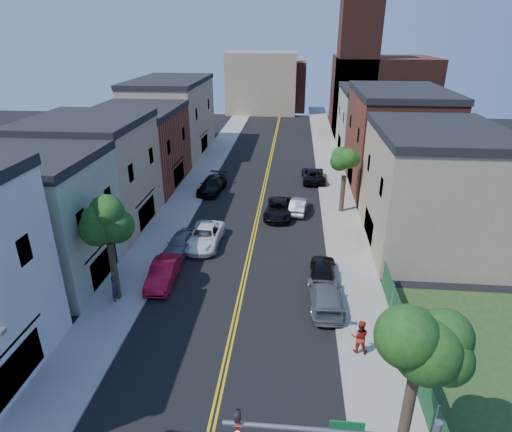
% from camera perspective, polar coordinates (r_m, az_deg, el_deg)
% --- Properties ---
extents(sidewalk_left, '(3.20, 100.00, 0.15)m').
position_cam_1_polar(sidewalk_left, '(52.27, -7.30, 5.53)').
color(sidewalk_left, gray).
rests_on(sidewalk_left, ground).
extents(sidewalk_right, '(3.20, 100.00, 0.15)m').
position_cam_1_polar(sidewalk_right, '(51.29, 10.28, 4.98)').
color(sidewalk_right, gray).
rests_on(sidewalk_right, ground).
extents(curb_left, '(0.30, 100.00, 0.15)m').
position_cam_1_polar(curb_left, '(51.92, -5.41, 5.50)').
color(curb_left, gray).
rests_on(curb_left, ground).
extents(curb_right, '(0.30, 100.00, 0.15)m').
position_cam_1_polar(curb_right, '(51.16, 8.32, 5.07)').
color(curb_right, gray).
rests_on(curb_right, ground).
extents(bldg_left_palegrn, '(9.00, 8.00, 8.50)m').
position_cam_1_polar(bldg_left_palegrn, '(32.21, -27.54, -0.94)').
color(bldg_left_palegrn, gray).
rests_on(bldg_left_palegrn, ground).
extents(bldg_left_tan_near, '(9.00, 10.00, 9.00)m').
position_cam_1_polar(bldg_left_tan_near, '(39.41, -20.99, 4.81)').
color(bldg_left_tan_near, '#998466').
rests_on(bldg_left_tan_near, ground).
extents(bldg_left_brick, '(9.00, 12.00, 8.00)m').
position_cam_1_polar(bldg_left_brick, '(49.21, -15.56, 8.48)').
color(bldg_left_brick, brown).
rests_on(bldg_left_brick, ground).
extents(bldg_left_tan_far, '(9.00, 16.00, 9.50)m').
position_cam_1_polar(bldg_left_tan_far, '(62.00, -11.22, 12.62)').
color(bldg_left_tan_far, '#998466').
rests_on(bldg_left_tan_far, ground).
extents(bldg_right_tan, '(9.00, 12.00, 9.00)m').
position_cam_1_polar(bldg_right_tan, '(36.15, 22.34, 2.96)').
color(bldg_right_tan, '#998466').
rests_on(bldg_right_tan, ground).
extents(bldg_right_brick, '(9.00, 14.00, 10.00)m').
position_cam_1_polar(bldg_right_brick, '(48.99, 18.09, 9.32)').
color(bldg_right_brick, brown).
rests_on(bldg_right_brick, ground).
extents(bldg_right_palegrn, '(9.00, 12.00, 8.50)m').
position_cam_1_polar(bldg_right_palegrn, '(62.56, 15.44, 11.86)').
color(bldg_right_palegrn, gray).
rests_on(bldg_right_palegrn, ground).
extents(church, '(16.20, 14.20, 22.60)m').
position_cam_1_polar(church, '(77.18, 15.66, 16.22)').
color(church, '#4C2319').
rests_on(church, ground).
extents(backdrop_left, '(14.00, 8.00, 12.00)m').
position_cam_1_polar(backdrop_left, '(91.31, 0.74, 17.30)').
color(backdrop_left, '#998466').
rests_on(backdrop_left, ground).
extents(backdrop_center, '(10.00, 8.00, 10.00)m').
position_cam_1_polar(backdrop_center, '(95.17, 3.45, 16.91)').
color(backdrop_center, brown).
rests_on(backdrop_center, ground).
extents(fence_right, '(0.04, 15.00, 1.90)m').
position_cam_1_polar(fence_right, '(24.30, 19.84, -16.46)').
color(fence_right, '#143F1E').
rests_on(fence_right, sidewalk_right).
extents(tree_left_mid, '(5.20, 5.20, 9.29)m').
position_cam_1_polar(tree_left_mid, '(26.84, -19.55, 1.24)').
color(tree_left_mid, '#312118').
rests_on(tree_left_mid, sidewalk_left).
extents(tree_right_corner, '(5.80, 5.80, 10.35)m').
position_cam_1_polar(tree_right_corner, '(16.03, 21.87, -12.03)').
color(tree_right_corner, '#312118').
rests_on(tree_right_corner, sidewalk_right).
extents(tree_right_far, '(4.40, 4.40, 8.03)m').
position_cam_1_polar(tree_right_far, '(40.13, 11.94, 8.10)').
color(tree_right_far, '#312118').
rests_on(tree_right_far, sidewalk_right).
extents(red_sedan, '(1.73, 4.65, 1.52)m').
position_cam_1_polar(red_sedan, '(30.41, -12.27, -7.45)').
color(red_sedan, red).
rests_on(red_sedan, ground).
extents(white_pickup, '(2.71, 5.55, 1.52)m').
position_cam_1_polar(white_pickup, '(34.95, -6.87, -2.73)').
color(white_pickup, white).
rests_on(white_pickup, ground).
extents(grey_car_left, '(2.21, 4.49, 1.47)m').
position_cam_1_polar(grey_car_left, '(34.24, -10.09, -3.57)').
color(grey_car_left, '#5A5C62').
rests_on(grey_car_left, ground).
extents(black_car_left, '(2.84, 5.70, 1.59)m').
position_cam_1_polar(black_car_left, '(46.40, -5.87, 4.17)').
color(black_car_left, black).
rests_on(black_car_left, ground).
extents(grey_car_right, '(2.29, 5.30, 1.52)m').
position_cam_1_polar(grey_car_right, '(27.82, 9.24, -10.41)').
color(grey_car_right, slate).
rests_on(grey_car_right, ground).
extents(black_car_right, '(2.03, 4.53, 1.51)m').
position_cam_1_polar(black_car_right, '(30.41, 8.91, -7.17)').
color(black_car_right, black).
rests_on(black_car_right, ground).
extents(silver_car_right, '(2.00, 4.35, 1.38)m').
position_cam_1_polar(silver_car_right, '(41.11, 5.70, 1.40)').
color(silver_car_right, '#B9BCC1').
rests_on(silver_car_right, ground).
extents(dark_car_right_far, '(2.67, 5.53, 1.52)m').
position_cam_1_polar(dark_car_right_far, '(49.99, 7.67, 5.49)').
color(dark_car_right_far, black).
rests_on(dark_car_right_far, ground).
extents(black_suv_lane, '(2.74, 5.43, 1.47)m').
position_cam_1_polar(black_suv_lane, '(40.07, 3.06, 0.95)').
color(black_suv_lane, black).
rests_on(black_suv_lane, ground).
extents(pedestrian_left, '(0.57, 0.71, 1.71)m').
position_cam_1_polar(pedestrian_left, '(29.07, -18.29, -9.20)').
color(pedestrian_left, '#26262E').
rests_on(pedestrian_left, sidewalk_left).
extents(pedestrian_right, '(1.03, 0.84, 1.97)m').
position_cam_1_polar(pedestrian_right, '(24.35, 13.67, -15.37)').
color(pedestrian_right, '#A32519').
rests_on(pedestrian_right, sidewalk_right).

